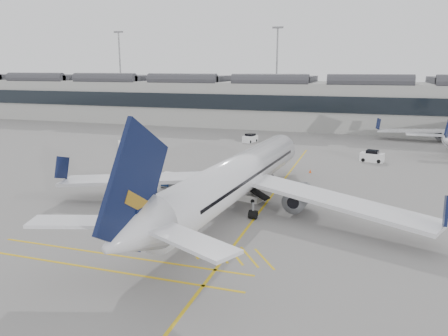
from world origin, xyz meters
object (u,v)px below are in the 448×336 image
(baggage_cart_a, at_px, (212,193))
(pushback_tug, at_px, (124,189))
(belt_loader, at_px, (244,194))
(ramp_agent_b, at_px, (185,196))
(airliner_main, at_px, (235,178))
(ramp_agent_a, at_px, (210,183))

(baggage_cart_a, distance_m, pushback_tug, 10.76)
(belt_loader, bearing_deg, ramp_agent_b, -127.79)
(airliner_main, height_order, belt_loader, airliner_main)
(airliner_main, distance_m, belt_loader, 4.71)
(ramp_agent_a, relative_size, ramp_agent_b, 1.02)
(pushback_tug, bearing_deg, ramp_agent_a, 6.88)
(baggage_cart_a, bearing_deg, pushback_tug, -176.27)
(baggage_cart_a, distance_m, ramp_agent_b, 3.08)
(belt_loader, xyz_separation_m, ramp_agent_b, (-5.45, -3.94, 0.38))
(baggage_cart_a, xyz_separation_m, pushback_tug, (-10.74, -0.57, -0.29))
(baggage_cart_a, relative_size, pushback_tug, 0.58)
(airliner_main, bearing_deg, baggage_cart_a, 154.46)
(belt_loader, distance_m, ramp_agent_b, 6.74)
(belt_loader, height_order, ramp_agent_a, belt_loader)
(airliner_main, xyz_separation_m, ramp_agent_a, (-4.77, 5.50, -2.39))
(belt_loader, xyz_separation_m, ramp_agent_a, (-4.72, 1.71, 0.40))
(belt_loader, relative_size, ramp_agent_a, 2.60)
(airliner_main, xyz_separation_m, pushback_tug, (-13.90, 1.29, -2.69))
(airliner_main, distance_m, ramp_agent_b, 6.00)
(airliner_main, relative_size, belt_loader, 8.31)
(pushback_tug, bearing_deg, baggage_cart_a, -14.79)
(ramp_agent_a, bearing_deg, airliner_main, -99.19)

